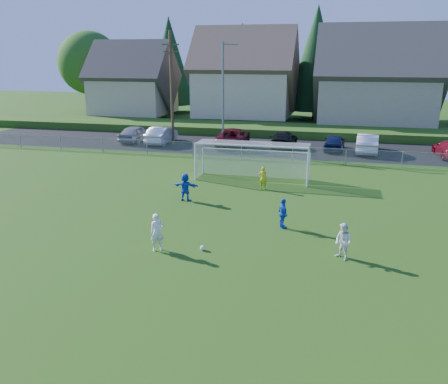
{
  "coord_description": "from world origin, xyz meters",
  "views": [
    {
      "loc": [
        5.39,
        -14.01,
        8.04
      ],
      "look_at": [
        0.0,
        8.0,
        1.4
      ],
      "focal_mm": 38.0,
      "sensor_mm": 36.0,
      "label": 1
    }
  ],
  "objects_px": {
    "soccer_ball": "(203,248)",
    "player_white_a": "(157,232)",
    "car_d": "(284,139)",
    "soccer_goal": "(253,155)",
    "goalkeeper": "(263,178)",
    "player_blue_a": "(283,214)",
    "car_c": "(233,137)",
    "player_blue_b": "(185,187)",
    "car_a": "(136,133)",
    "car_f": "(368,143)",
    "car_e": "(334,142)",
    "player_white_b": "(343,242)",
    "car_b": "(161,135)"
  },
  "relations": [
    {
      "from": "car_d",
      "to": "soccer_goal",
      "type": "xyz_separation_m",
      "value": [
        -0.64,
        -11.75,
        0.94
      ]
    },
    {
      "from": "player_white_b",
      "to": "car_e",
      "type": "relative_size",
      "value": 0.37
    },
    {
      "from": "car_d",
      "to": "soccer_goal",
      "type": "height_order",
      "value": "soccer_goal"
    },
    {
      "from": "goalkeeper",
      "to": "car_c",
      "type": "relative_size",
      "value": 0.24
    },
    {
      "from": "car_b",
      "to": "player_blue_b",
      "type": "bearing_deg",
      "value": 114.05
    },
    {
      "from": "car_c",
      "to": "car_e",
      "type": "bearing_deg",
      "value": 174.33
    },
    {
      "from": "player_blue_a",
      "to": "goalkeeper",
      "type": "xyz_separation_m",
      "value": [
        -2.01,
        6.48,
        -0.02
      ]
    },
    {
      "from": "soccer_ball",
      "to": "player_white_b",
      "type": "distance_m",
      "value": 5.82
    },
    {
      "from": "car_d",
      "to": "soccer_goal",
      "type": "distance_m",
      "value": 11.8
    },
    {
      "from": "player_blue_a",
      "to": "goalkeeper",
      "type": "distance_m",
      "value": 6.79
    },
    {
      "from": "car_a",
      "to": "player_white_a",
      "type": "bearing_deg",
      "value": 119.47
    },
    {
      "from": "car_c",
      "to": "car_d",
      "type": "bearing_deg",
      "value": -179.13
    },
    {
      "from": "car_a",
      "to": "car_e",
      "type": "relative_size",
      "value": 1.1
    },
    {
      "from": "goalkeeper",
      "to": "player_blue_a",
      "type": "bearing_deg",
      "value": 110.12
    },
    {
      "from": "soccer_ball",
      "to": "car_a",
      "type": "distance_m",
      "value": 26.97
    },
    {
      "from": "soccer_goal",
      "to": "player_blue_b",
      "type": "bearing_deg",
      "value": -117.14
    },
    {
      "from": "player_white_a",
      "to": "goalkeeper",
      "type": "xyz_separation_m",
      "value": [
        2.81,
        10.43,
        -0.11
      ]
    },
    {
      "from": "car_d",
      "to": "goalkeeper",
      "type": "bearing_deg",
      "value": 93.69
    },
    {
      "from": "player_white_a",
      "to": "soccer_goal",
      "type": "relative_size",
      "value": 0.22
    },
    {
      "from": "player_white_a",
      "to": "car_d",
      "type": "height_order",
      "value": "player_white_a"
    },
    {
      "from": "car_d",
      "to": "soccer_goal",
      "type": "relative_size",
      "value": 0.64
    },
    {
      "from": "player_white_a",
      "to": "soccer_goal",
      "type": "xyz_separation_m",
      "value": [
        1.77,
        12.65,
        0.81
      ]
    },
    {
      "from": "goalkeeper",
      "to": "car_e",
      "type": "relative_size",
      "value": 0.34
    },
    {
      "from": "car_f",
      "to": "player_blue_a",
      "type": "bearing_deg",
      "value": 79.89
    },
    {
      "from": "player_blue_a",
      "to": "soccer_goal",
      "type": "xyz_separation_m",
      "value": [
        -3.05,
        8.7,
        0.9
      ]
    },
    {
      "from": "car_c",
      "to": "player_white_a",
      "type": "bearing_deg",
      "value": 88.62
    },
    {
      "from": "car_c",
      "to": "car_e",
      "type": "relative_size",
      "value": 1.42
    },
    {
      "from": "soccer_ball",
      "to": "car_b",
      "type": "height_order",
      "value": "car_b"
    },
    {
      "from": "player_blue_b",
      "to": "car_e",
      "type": "height_order",
      "value": "player_blue_b"
    },
    {
      "from": "car_e",
      "to": "soccer_goal",
      "type": "relative_size",
      "value": 0.56
    },
    {
      "from": "player_white_b",
      "to": "car_b",
      "type": "distance_m",
      "value": 27.93
    },
    {
      "from": "car_a",
      "to": "car_f",
      "type": "height_order",
      "value": "car_f"
    },
    {
      "from": "soccer_ball",
      "to": "player_white_a",
      "type": "bearing_deg",
      "value": -166.57
    },
    {
      "from": "soccer_ball",
      "to": "player_blue_a",
      "type": "distance_m",
      "value": 4.63
    },
    {
      "from": "player_white_b",
      "to": "car_c",
      "type": "xyz_separation_m",
      "value": [
        -9.7,
        22.88,
        0.05
      ]
    },
    {
      "from": "car_a",
      "to": "car_f",
      "type": "distance_m",
      "value": 21.07
    },
    {
      "from": "car_e",
      "to": "soccer_ball",
      "type": "bearing_deg",
      "value": 80.42
    },
    {
      "from": "player_white_b",
      "to": "player_blue_a",
      "type": "relative_size",
      "value": 1.05
    },
    {
      "from": "player_blue_a",
      "to": "car_a",
      "type": "bearing_deg",
      "value": 8.71
    },
    {
      "from": "player_blue_a",
      "to": "player_blue_b",
      "type": "bearing_deg",
      "value": 31.43
    },
    {
      "from": "player_blue_b",
      "to": "car_d",
      "type": "distance_m",
      "value": 17.67
    },
    {
      "from": "player_blue_b",
      "to": "car_a",
      "type": "xyz_separation_m",
      "value": [
        -10.45,
        16.78,
        -0.02
      ]
    },
    {
      "from": "player_blue_b",
      "to": "car_c",
      "type": "bearing_deg",
      "value": -83.66
    },
    {
      "from": "soccer_ball",
      "to": "goalkeeper",
      "type": "height_order",
      "value": "goalkeeper"
    },
    {
      "from": "car_b",
      "to": "car_c",
      "type": "xyz_separation_m",
      "value": [
        6.73,
        0.3,
        0.03
      ]
    },
    {
      "from": "car_d",
      "to": "car_e",
      "type": "distance_m",
      "value": 4.42
    },
    {
      "from": "player_white_b",
      "to": "player_blue_b",
      "type": "relative_size",
      "value": 0.97
    },
    {
      "from": "car_b",
      "to": "car_e",
      "type": "xyz_separation_m",
      "value": [
        15.64,
        0.42,
        -0.08
      ]
    },
    {
      "from": "goalkeeper",
      "to": "car_c",
      "type": "bearing_deg",
      "value": -67.04
    },
    {
      "from": "car_b",
      "to": "goalkeeper",
      "type": "bearing_deg",
      "value": 130.48
    }
  ]
}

